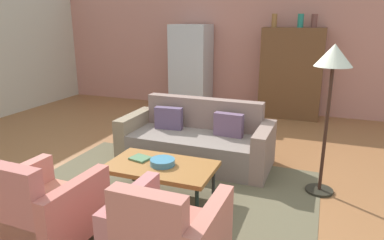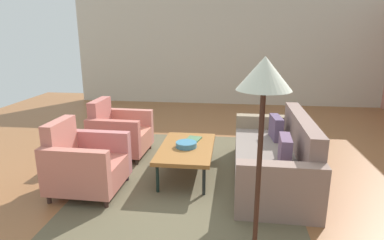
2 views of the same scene
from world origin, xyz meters
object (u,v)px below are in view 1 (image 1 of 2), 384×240
object	(u,v)px
fruit_bowl	(162,162)
floor_lamp	(332,70)
couch	(197,141)
cabinet	(291,73)
coffee_table	(161,168)
vase_round	(301,21)
book_stack	(140,158)
armchair_left	(42,211)
vase_small	(314,21)
vase_tall	(274,20)
refrigerator	(191,68)

from	to	relation	value
fruit_bowl	floor_lamp	size ratio (longest dim) A/B	0.16
couch	cabinet	distance (m)	3.10
coffee_table	vase_round	distance (m)	4.48
book_stack	vase_round	size ratio (longest dim) A/B	0.96
book_stack	armchair_left	bearing A→B (deg)	-104.08
book_stack	vase_round	xyz separation A→B (m)	(1.36, 4.00, 1.51)
floor_lamp	vase_small	bearing A→B (deg)	96.36
cabinet	vase_round	xyz separation A→B (m)	(0.10, -0.00, 1.03)
cabinet	floor_lamp	xyz separation A→B (m)	(0.71, -3.27, 0.54)
armchair_left	fruit_bowl	distance (m)	1.33
book_stack	floor_lamp	world-z (taller)	floor_lamp
vase_tall	armchair_left	bearing A→B (deg)	-102.61
coffee_table	cabinet	distance (m)	4.22
refrigerator	coffee_table	bearing A→B (deg)	-73.76
fruit_bowl	refrigerator	world-z (taller)	refrigerator
fruit_bowl	floor_lamp	world-z (taller)	floor_lamp
cabinet	vase_small	world-z (taller)	vase_small
coffee_table	floor_lamp	size ratio (longest dim) A/B	0.70
vase_tall	couch	bearing A→B (deg)	-101.14
vase_small	vase_round	bearing A→B (deg)	180.00
book_stack	fruit_bowl	bearing A→B (deg)	-10.86
couch	coffee_table	size ratio (longest dim) A/B	1.76
coffee_table	fruit_bowl	distance (m)	0.07
refrigerator	floor_lamp	xyz separation A→B (m)	(2.84, -3.17, 0.52)
cabinet	vase_round	size ratio (longest dim) A/B	7.02
coffee_table	refrigerator	world-z (taller)	refrigerator
vase_round	cabinet	bearing A→B (deg)	177.29
fruit_bowl	vase_round	distance (m)	4.45
vase_tall	cabinet	bearing A→B (deg)	0.68
fruit_bowl	vase_tall	world-z (taller)	vase_tall
book_stack	vase_small	size ratio (longest dim) A/B	0.99
couch	coffee_table	distance (m)	1.19
fruit_bowl	cabinet	size ratio (longest dim) A/B	0.15
vase_small	couch	bearing A→B (deg)	-114.59
coffee_table	refrigerator	distance (m)	4.17
coffee_table	armchair_left	world-z (taller)	armchair_left
coffee_table	book_stack	size ratio (longest dim) A/B	4.86
couch	vase_tall	world-z (taller)	vase_tall
fruit_bowl	book_stack	size ratio (longest dim) A/B	1.12
couch	refrigerator	distance (m)	3.08
coffee_table	refrigerator	xyz separation A→B (m)	(-1.16, 3.96, 0.55)
book_stack	refrigerator	bearing A→B (deg)	102.43
coffee_table	cabinet	xyz separation A→B (m)	(0.97, 4.07, 0.53)
vase_small	vase_tall	bearing A→B (deg)	180.00
armchair_left	refrigerator	distance (m)	5.19
vase_round	fruit_bowl	bearing A→B (deg)	-104.45
vase_tall	vase_round	world-z (taller)	vase_tall
book_stack	coffee_table	bearing A→B (deg)	-11.60
book_stack	vase_tall	xyz separation A→B (m)	(0.86, 4.00, 1.51)
vase_tall	vase_small	world-z (taller)	vase_tall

